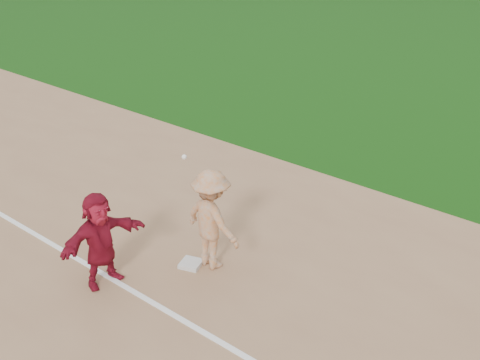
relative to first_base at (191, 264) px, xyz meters
The scene contains 5 objects.
ground 0.38m from the first_base, 66.17° to the right, with size 160.00×160.00×0.00m, color #12430C.
foul_line 1.15m from the first_base, 82.43° to the right, with size 60.00×0.10×0.01m, color white.
first_base is the anchor object (origin of this frame).
base_runner 1.68m from the first_base, 121.81° to the right, with size 1.53×0.49×1.65m, color maroon.
first_base_play 0.94m from the first_base, 46.33° to the left, with size 1.22×0.86×2.20m.
Camera 1 is at (6.11, -5.84, 5.98)m, focal length 45.00 mm.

